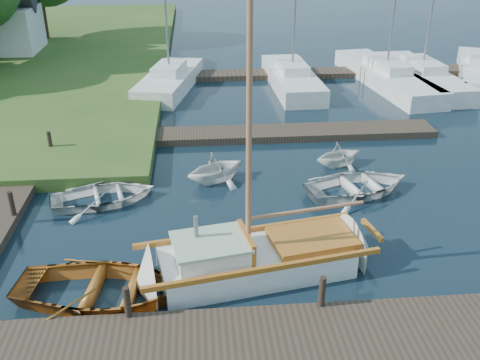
{
  "coord_description": "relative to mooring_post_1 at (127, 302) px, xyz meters",
  "views": [
    {
      "loc": [
        -1.26,
        -14.82,
        8.58
      ],
      "look_at": [
        0.0,
        0.0,
        1.2
      ],
      "focal_mm": 40.0,
      "sensor_mm": 36.0,
      "label": 1
    }
  ],
  "objects": [
    {
      "name": "mooring_post_5",
      "position": [
        -4.0,
        10.0,
        0.0
      ],
      "size": [
        0.16,
        0.16,
        0.8
      ],
      "primitive_type": "cylinder",
      "color": "black",
      "rests_on": "left_dock"
    },
    {
      "name": "tender_d",
      "position": [
        7.08,
        8.38,
        -0.18
      ],
      "size": [
        2.47,
        2.31,
        1.05
      ],
      "primitive_type": "imported",
      "rotation": [
        0.0,
        0.0,
        1.94
      ],
      "color": "beige",
      "rests_on": "ground"
    },
    {
      "name": "marina_boat_2",
      "position": [
        7.06,
        18.8,
        -0.13
      ],
      "size": [
        2.42,
        7.88,
        11.23
      ],
      "rotation": [
        0.0,
        0.0,
        1.6
      ],
      "color": "beige",
      "rests_on": "ground"
    },
    {
      "name": "marina_boat_4",
      "position": [
        14.38,
        18.64,
        -0.13
      ],
      "size": [
        2.63,
        8.85,
        11.36
      ],
      "rotation": [
        0.0,
        0.0,
        1.62
      ],
      "color": "beige",
      "rests_on": "ground"
    },
    {
      "name": "mooring_post_4",
      "position": [
        -4.0,
        5.0,
        0.0
      ],
      "size": [
        0.16,
        0.16,
        0.8
      ],
      "primitive_type": "cylinder",
      "color": "black",
      "rests_on": "left_dock"
    },
    {
      "name": "mooring_post_2",
      "position": [
        4.5,
        0.0,
        0.0
      ],
      "size": [
        0.16,
        0.16,
        0.8
      ],
      "primitive_type": "cylinder",
      "color": "black",
      "rests_on": "near_dock"
    },
    {
      "name": "tender_a",
      "position": [
        -1.45,
        6.12,
        -0.35
      ],
      "size": [
        3.86,
        3.15,
        0.7
      ],
      "primitive_type": "imported",
      "rotation": [
        0.0,
        0.0,
        1.81
      ],
      "color": "beige",
      "rests_on": "ground"
    },
    {
      "name": "far_dock",
      "position": [
        5.0,
        11.5,
        -0.55
      ],
      "size": [
        14.0,
        1.6,
        0.3
      ],
      "primitive_type": "cube",
      "color": "#32251D",
      "rests_on": "ground"
    },
    {
      "name": "pontoon",
      "position": [
        13.0,
        21.0,
        -0.55
      ],
      "size": [
        30.0,
        1.6,
        0.3
      ],
      "primitive_type": "cube",
      "color": "#32251D",
      "rests_on": "ground"
    },
    {
      "name": "ground",
      "position": [
        3.0,
        5.0,
        -0.7
      ],
      "size": [
        160.0,
        160.0,
        0.0
      ],
      "primitive_type": "plane",
      "color": "black",
      "rests_on": "ground"
    },
    {
      "name": "marina_boat_0",
      "position": [
        0.33,
        18.93,
        -0.13
      ],
      "size": [
        3.77,
        7.45,
        10.09
      ],
      "rotation": [
        0.0,
        0.0,
        1.34
      ],
      "color": "beige",
      "rests_on": "ground"
    },
    {
      "name": "tender_c",
      "position": [
        7.17,
        6.1,
        -0.32
      ],
      "size": [
        4.22,
        3.45,
        0.77
      ],
      "primitive_type": "imported",
      "rotation": [
        0.0,
        0.0,
        1.81
      ],
      "color": "beige",
      "rests_on": "ground"
    },
    {
      "name": "near_dock",
      "position": [
        3.0,
        -1.0,
        -0.55
      ],
      "size": [
        18.0,
        2.2,
        0.3
      ],
      "primitive_type": "cube",
      "color": "#32251D",
      "rests_on": "ground"
    },
    {
      "name": "marina_boat_3",
      "position": [
        12.39,
        18.79,
        -0.13
      ],
      "size": [
        3.42,
        10.1,
        12.17
      ],
      "rotation": [
        0.0,
        0.0,
        1.7
      ],
      "color": "beige",
      "rests_on": "ground"
    },
    {
      "name": "sailboat",
      "position": [
        3.3,
        1.89,
        -0.36
      ],
      "size": [
        7.39,
        3.27,
        9.83
      ],
      "rotation": [
        0.0,
        0.0,
        0.19
      ],
      "color": "beige",
      "rests_on": "ground"
    },
    {
      "name": "mooring_post_1",
      "position": [
        0.0,
        0.0,
        0.0
      ],
      "size": [
        0.16,
        0.16,
        0.8
      ],
      "primitive_type": "cylinder",
      "color": "black",
      "rests_on": "near_dock"
    },
    {
      "name": "dinghy",
      "position": [
        -0.74,
        1.04,
        -0.25
      ],
      "size": [
        4.73,
        3.69,
        0.9
      ],
      "primitive_type": "imported",
      "rotation": [
        0.0,
        0.0,
        1.42
      ],
      "color": "#9C6214",
      "rests_on": "ground"
    },
    {
      "name": "tender_b",
      "position": [
        2.35,
        7.43,
        -0.09
      ],
      "size": [
        2.98,
        2.86,
        1.21
      ],
      "primitive_type": "imported",
      "rotation": [
        0.0,
        0.0,
        2.08
      ],
      "color": "beige",
      "rests_on": "ground"
    },
    {
      "name": "left_dock",
      "position": [
        -5.0,
        7.0,
        -0.55
      ],
      "size": [
        2.2,
        18.0,
        0.3
      ],
      "primitive_type": "cube",
      "color": "#32251D",
      "rests_on": "ground"
    }
  ]
}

